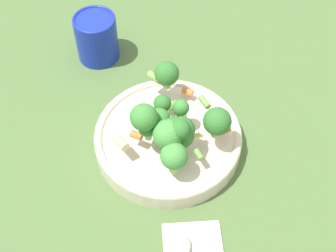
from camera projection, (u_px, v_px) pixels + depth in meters
The scene contains 4 objects.
ground_plane at pixel (168, 145), 0.81m from camera, with size 3.00×3.00×0.00m, color #4C6B38.
bowl at pixel (168, 138), 0.79m from camera, with size 0.25×0.25×0.04m.
pasta_salad at pixel (174, 124), 0.73m from camera, with size 0.18×0.19×0.10m.
cup at pixel (97, 37), 0.90m from camera, with size 0.08×0.08×0.10m.
Camera 1 is at (0.29, 0.37, 0.66)m, focal length 50.00 mm.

